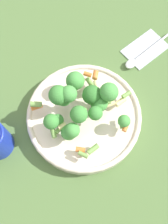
# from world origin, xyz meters

# --- Properties ---
(ground_plane) EXTENTS (3.00, 3.00, 0.00)m
(ground_plane) POSITION_xyz_m (0.00, 0.00, 0.00)
(ground_plane) COLOR #4C6B38
(bowl) EXTENTS (0.29, 0.29, 0.04)m
(bowl) POSITION_xyz_m (0.00, 0.00, 0.02)
(bowl) COLOR beige
(bowl) RESTS_ON ground_plane
(pasta_salad) EXTENTS (0.24, 0.23, 0.09)m
(pasta_salad) POSITION_xyz_m (0.01, -0.01, 0.09)
(pasta_salad) COLOR #8CB766
(pasta_salad) RESTS_ON bowl
(napkin) EXTENTS (0.15, 0.15, 0.01)m
(napkin) POSITION_xyz_m (-0.16, -0.23, 0.00)
(napkin) COLOR #B2BCC6
(napkin) RESTS_ON ground_plane
(spoon) EXTENTS (0.14, 0.14, 0.01)m
(spoon) POSITION_xyz_m (-0.15, -0.20, 0.01)
(spoon) COLOR silver
(spoon) RESTS_ON napkin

